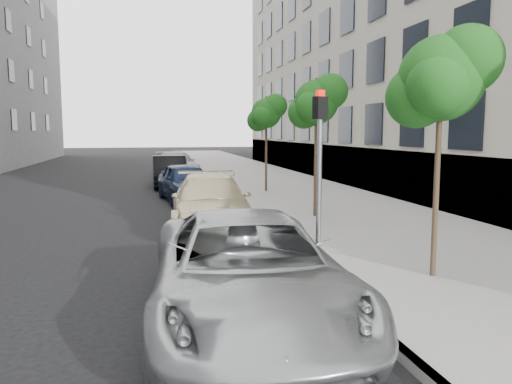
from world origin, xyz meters
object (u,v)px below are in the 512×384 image
object	(u,v)px
sedan_blue	(186,182)
sedan_black	(170,171)
tree_near	(443,78)
tree_mid	(317,102)
sedan_rear	(176,164)
signal_pole	(319,158)
tree_far	(267,113)
minivan	(247,272)
suv	(211,203)

from	to	relation	value
sedan_blue	sedan_black	distance (m)	5.32
tree_near	tree_mid	size ratio (longest dim) A/B	1.02
tree_near	sedan_rear	bearing A→B (deg)	98.39
signal_pole	sedan_rear	distance (m)	21.49
signal_pole	sedan_rear	bearing A→B (deg)	75.76
tree_near	sedan_blue	size ratio (longest dim) A/B	1.00
sedan_blue	sedan_rear	distance (m)	10.96
tree_mid	sedan_rear	world-z (taller)	tree_mid
tree_far	sedan_rear	world-z (taller)	tree_far
sedan_rear	sedan_blue	bearing A→B (deg)	-99.02
tree_mid	minivan	size ratio (longest dim) A/B	0.76
minivan	sedan_blue	xyz separation A→B (m)	(0.11, 12.83, -0.03)
minivan	sedan_blue	size ratio (longest dim) A/B	1.28
tree_far	sedan_rear	size ratio (longest dim) A/B	0.82
tree_near	signal_pole	bearing A→B (deg)	146.79
tree_mid	sedan_black	xyz separation A→B (m)	(-3.97, 10.40, -2.82)
tree_near	suv	world-z (taller)	tree_near
signal_pole	suv	distance (m)	4.97
suv	tree_mid	bearing A→B (deg)	17.90
signal_pole	minivan	world-z (taller)	signal_pole
tree_near	signal_pole	world-z (taller)	tree_near
suv	sedan_rear	world-z (taller)	suv
tree_near	sedan_black	xyz separation A→B (m)	(-3.97, 16.90, -2.86)
tree_far	signal_pole	distance (m)	12.03
tree_mid	suv	distance (m)	4.44
sedan_black	sedan_blue	bearing A→B (deg)	-85.72
minivan	signal_pole	bearing A→B (deg)	55.64
suv	sedan_blue	bearing A→B (deg)	96.05
minivan	sedan_black	xyz separation A→B (m)	(-0.31, 18.14, -0.02)
tree_mid	tree_far	world-z (taller)	tree_mid
tree_near	sedan_blue	bearing A→B (deg)	107.06
suv	tree_far	bearing A→B (deg)	69.43
minivan	sedan_rear	distance (m)	23.79
suv	sedan_black	size ratio (longest dim) A/B	1.13
sedan_rear	suv	bearing A→B (deg)	-97.82
tree_mid	signal_pole	distance (m)	5.78
minivan	sedan_blue	distance (m)	12.83
minivan	tree_far	bearing A→B (deg)	79.19
sedan_black	suv	bearing A→B (deg)	-86.90
sedan_blue	sedan_rear	bearing A→B (deg)	81.23
tree_mid	sedan_rear	bearing A→B (deg)	101.71
tree_near	signal_pole	xyz separation A→B (m)	(-1.79, 1.17, -1.40)
minivan	suv	bearing A→B (deg)	90.83
suv	sedan_black	xyz separation A→B (m)	(-0.64, 11.23, 0.00)
tree_mid	tree_far	distance (m)	6.50
tree_near	suv	bearing A→B (deg)	120.42
sedan_black	tree_near	bearing A→B (deg)	-76.95
tree_mid	sedan_rear	xyz separation A→B (m)	(-3.33, 16.05, -2.84)
suv	signal_pole	bearing A→B (deg)	-67.25
tree_near	minivan	world-z (taller)	tree_near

